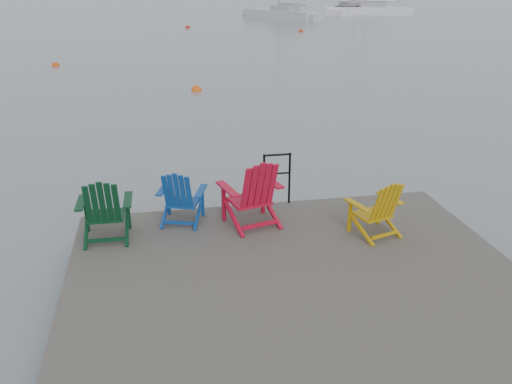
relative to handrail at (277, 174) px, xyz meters
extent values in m
plane|color=slate|center=(-0.25, -2.45, -1.04)|extent=(400.00, 400.00, 0.00)
cube|color=#2D2A28|center=(-0.25, -2.45, -0.64)|extent=(6.00, 5.00, 0.20)
cylinder|color=black|center=(-2.95, -0.25, -1.34)|extent=(0.26, 0.26, 1.20)
cylinder|color=black|center=(-0.25, -0.25, -1.34)|extent=(0.26, 0.26, 1.20)
cylinder|color=black|center=(2.45, -0.25, -1.34)|extent=(0.26, 0.26, 1.20)
cylinder|color=black|center=(-0.22, 0.00, -0.09)|extent=(0.04, 0.04, 0.90)
cylinder|color=black|center=(0.22, 0.00, -0.09)|extent=(0.04, 0.04, 0.90)
cylinder|color=black|center=(0.00, 0.00, 0.34)|extent=(0.48, 0.04, 0.04)
cylinder|color=black|center=(0.00, 0.00, 0.01)|extent=(0.44, 0.03, 0.03)
cube|color=#09341B|center=(-2.76, -0.71, -0.22)|extent=(0.53, 0.47, 0.04)
cube|color=#09341B|center=(-3.07, -0.52, -0.26)|extent=(0.05, 0.05, 0.56)
cube|color=#09341B|center=(-2.45, -0.52, -0.26)|extent=(0.05, 0.05, 0.56)
cube|color=#09341B|center=(-3.10, -0.73, 0.03)|extent=(0.12, 0.61, 0.03)
cube|color=#09341B|center=(-2.43, -0.74, 0.03)|extent=(0.12, 0.61, 0.03)
cube|color=#09341B|center=(-2.77, -1.04, 0.11)|extent=(0.49, 0.26, 0.68)
cube|color=#0E3F93|center=(-1.61, -0.35, -0.25)|extent=(0.58, 0.54, 0.04)
cube|color=#0E3F93|center=(-1.83, -0.10, -0.29)|extent=(0.06, 0.06, 0.50)
cube|color=#0E3F93|center=(-1.29, -0.26, -0.29)|extent=(0.06, 0.06, 0.50)
cube|color=#0E3F93|center=(-1.90, -0.28, -0.03)|extent=(0.26, 0.55, 0.02)
cube|color=#0E3F93|center=(-1.32, -0.46, -0.03)|extent=(0.26, 0.55, 0.02)
cube|color=#0E3F93|center=(-1.69, -0.63, 0.05)|extent=(0.49, 0.35, 0.61)
cube|color=red|center=(-0.58, -0.62, -0.18)|extent=(0.70, 0.65, 0.04)
cube|color=red|center=(-0.97, -0.50, -0.23)|extent=(0.07, 0.07, 0.62)
cube|color=red|center=(-0.30, -0.32, -0.23)|extent=(0.07, 0.07, 0.62)
cube|color=red|center=(-0.94, -0.74, 0.09)|extent=(0.30, 0.68, 0.03)
cube|color=red|center=(-0.22, -0.55, 0.09)|extent=(0.30, 0.68, 0.03)
cube|color=red|center=(-0.49, -0.97, 0.18)|extent=(0.60, 0.41, 0.75)
cube|color=#C6920B|center=(1.18, -1.34, -0.25)|extent=(0.58, 0.54, 0.04)
cube|color=#C6920B|center=(0.86, -1.25, -0.29)|extent=(0.05, 0.05, 0.50)
cube|color=#C6920B|center=(1.40, -1.09, -0.29)|extent=(0.05, 0.05, 0.50)
cube|color=#C6920B|center=(0.89, -1.44, -0.03)|extent=(0.26, 0.55, 0.02)
cube|color=#C6920B|center=(1.47, -1.27, -0.03)|extent=(0.26, 0.55, 0.02)
cube|color=#C6920B|center=(1.26, -1.61, 0.05)|extent=(0.49, 0.35, 0.61)
cube|color=silver|center=(10.64, 45.04, -0.79)|extent=(6.27, 8.24, 1.10)
cube|color=#9E9EA3|center=(10.86, 44.68, -0.09)|extent=(2.62, 2.93, 0.55)
cube|color=white|center=(20.05, 51.13, -0.79)|extent=(8.36, 9.28, 1.10)
cube|color=#9E9EA3|center=(19.73, 50.75, -0.09)|extent=(3.30, 3.45, 0.55)
cube|color=white|center=(21.01, 48.71, -0.79)|extent=(8.00, 5.65, 1.10)
cube|color=#9E9EA3|center=(21.36, 48.52, -0.09)|extent=(2.80, 2.42, 0.55)
sphere|color=#F8580E|center=(-0.36, 12.27, -1.04)|extent=(0.40, 0.40, 0.40)
sphere|color=#E14B0D|center=(-6.53, 19.41, -1.04)|extent=(0.37, 0.37, 0.37)
sphere|color=red|center=(9.31, 32.97, -1.04)|extent=(0.34, 0.34, 0.34)
sphere|color=red|center=(1.05, 37.55, -1.04)|extent=(0.39, 0.39, 0.39)
camera|label=1|loc=(-1.92, -8.33, 3.15)|focal=38.00mm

